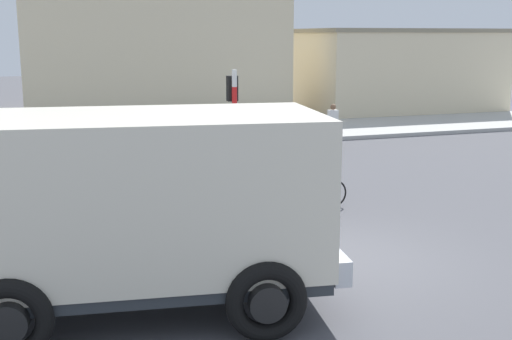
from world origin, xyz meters
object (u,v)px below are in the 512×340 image
at_px(truck_foreground, 140,201).
at_px(pedestrian_near_kerb, 333,126).
at_px(cyclist, 312,173).
at_px(traffic_light_pole, 234,118).
at_px(car_white_mid, 212,154).

relative_size(truck_foreground, pedestrian_near_kerb, 3.53).
bearing_deg(pedestrian_near_kerb, cyclist, -118.92).
distance_m(truck_foreground, traffic_light_pole, 6.50).
height_order(truck_foreground, traffic_light_pole, traffic_light_pole).
height_order(cyclist, car_white_mid, cyclist).
relative_size(truck_foreground, cyclist, 3.30).
xyz_separation_m(truck_foreground, cyclist, (4.65, 4.43, -0.80)).
bearing_deg(truck_foreground, cyclist, 43.65).
distance_m(traffic_light_pole, pedestrian_near_kerb, 8.26).
height_order(cyclist, pedestrian_near_kerb, cyclist).
distance_m(truck_foreground, car_white_mid, 8.54).
relative_size(cyclist, car_white_mid, 0.41).
bearing_deg(cyclist, traffic_light_pole, 140.43).
distance_m(cyclist, car_white_mid, 3.74).
bearing_deg(traffic_light_pole, cyclist, -39.57).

